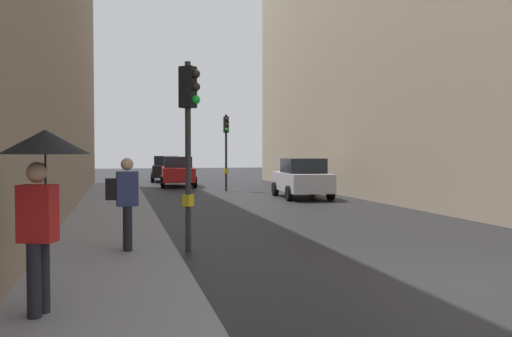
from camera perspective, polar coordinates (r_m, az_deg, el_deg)
ground_plane at (r=9.59m, az=22.31°, el=-10.67°), size 120.00×120.00×0.00m
sidewalk_kerb at (r=13.63m, az=-15.14°, el=-6.57°), size 2.52×40.00×0.16m
building_facade_right at (r=26.35m, az=24.26°, el=11.93°), size 12.00×34.60×13.51m
traffic_light_near_right at (r=11.04m, az=-7.17°, el=5.05°), size 0.43×0.40×3.88m
traffic_light_far_median at (r=27.82m, az=-3.20°, el=3.22°), size 0.24×0.43×3.98m
car_red_sedan at (r=31.99m, az=-8.34°, el=-0.32°), size 2.22×4.30×1.76m
car_dark_suv at (r=37.57m, az=-9.58°, el=-0.02°), size 2.27×4.33×1.76m
car_silver_hatchback at (r=23.71m, az=4.91°, el=-1.04°), size 2.25×4.32×1.76m
pedestrian_with_umbrella at (r=6.58m, az=-21.77°, el=-0.13°), size 1.00×1.00×2.14m
pedestrian_with_grey_backpack at (r=10.52m, az=-13.80°, el=-3.08°), size 0.62×0.36×1.77m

